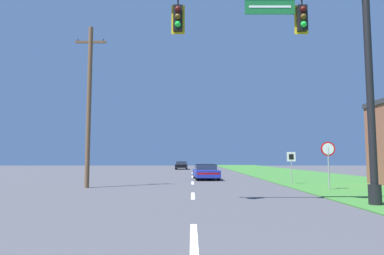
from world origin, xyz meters
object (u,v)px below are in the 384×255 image
Objects in this scene: route_sign_post at (291,160)px; utility_pole_near at (88,103)px; far_car at (181,165)px; stop_sign at (328,155)px; signal_mast at (318,63)px; car_ahead at (205,172)px.

utility_pole_near is at bearing -168.28° from route_sign_post.
far_car is 1.78× the size of stop_sign.
signal_mast reaches higher than car_ahead.
signal_mast is 16.25m from car_ahead.
car_ahead is 2.23× the size of route_sign_post.
car_ahead is at bearing 123.39° from stop_sign.
far_car is at bearing 82.61° from utility_pole_near.
stop_sign is at bearing 66.30° from signal_mast.
route_sign_post is (5.32, -5.23, 0.92)m from car_ahead.
utility_pole_near is (-10.58, 7.41, -0.25)m from signal_mast.
signal_mast is 0.90× the size of utility_pole_near.
utility_pole_near is (-13.18, 1.47, 2.99)m from stop_sign.
signal_mast is 41.62m from far_car.
signal_mast is 12.91m from utility_pole_near.
far_car is at bearing 98.66° from signal_mast.
stop_sign is (2.61, 5.94, -3.24)m from signal_mast.
stop_sign is (6.11, -9.27, 1.26)m from car_ahead.
route_sign_post is at bearing -44.53° from car_ahead.
route_sign_post is 13.09m from utility_pole_near.
route_sign_post is (-0.79, 4.04, -0.34)m from stop_sign.
route_sign_post is 0.22× the size of utility_pole_near.
utility_pole_near reaches higher than car_ahead.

